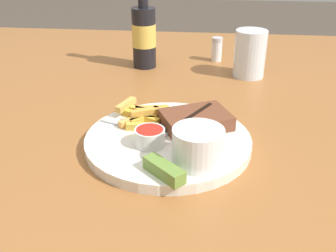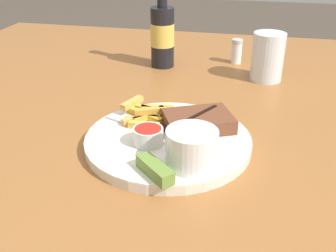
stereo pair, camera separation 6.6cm
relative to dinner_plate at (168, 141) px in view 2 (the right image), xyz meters
name	(u,v)px [view 2 (the right image)]	position (x,y,z in m)	size (l,w,h in m)	color
dining_table	(168,174)	(0.00, 0.00, -0.07)	(1.51, 1.56, 0.78)	#935B2D
dinner_plate	(168,141)	(0.00, 0.00, 0.00)	(0.28, 0.28, 0.02)	silver
steak_portion	(198,121)	(0.05, 0.04, 0.02)	(0.14, 0.12, 0.03)	brown
fries_pile	(150,114)	(-0.05, 0.06, 0.02)	(0.13, 0.10, 0.02)	gold
coleslaw_cup	(192,146)	(0.05, -0.08, 0.04)	(0.08, 0.08, 0.06)	white
dipping_sauce_cup	(148,135)	(-0.03, -0.03, 0.02)	(0.05, 0.05, 0.03)	silver
pickle_spear	(155,169)	(0.01, -0.12, 0.02)	(0.07, 0.07, 0.02)	olive
fork_utensil	(133,125)	(-0.07, 0.03, 0.01)	(0.13, 0.06, 0.00)	#B7B7BC
knife_utensil	(173,125)	(0.00, 0.04, 0.01)	(0.11, 0.14, 0.01)	#B7B7BC
beer_bottle	(162,33)	(-0.10, 0.41, 0.08)	(0.06, 0.06, 0.25)	black
drinking_glass	(268,57)	(0.16, 0.36, 0.05)	(0.08, 0.08, 0.11)	silver
salt_shaker	(237,51)	(0.09, 0.47, 0.02)	(0.03, 0.03, 0.07)	white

